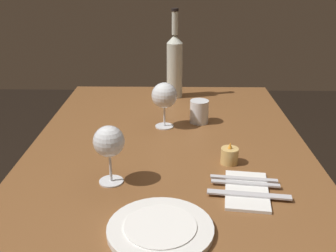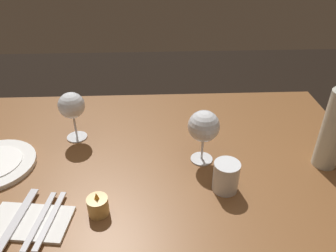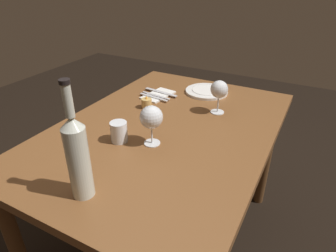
{
  "view_description": "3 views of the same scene",
  "coord_description": "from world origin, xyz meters",
  "px_view_note": "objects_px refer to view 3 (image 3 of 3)",
  "views": [
    {
      "loc": [
        1.19,
        0.02,
        1.29
      ],
      "look_at": [
        0.01,
        -0.0,
        0.81
      ],
      "focal_mm": 42.56,
      "sensor_mm": 36.0,
      "label": 1
    },
    {
      "loc": [
        -0.01,
        0.75,
        1.36
      ],
      "look_at": [
        -0.05,
        -0.05,
        0.84
      ],
      "focal_mm": 35.13,
      "sensor_mm": 36.0,
      "label": 2
    },
    {
      "loc": [
        -1.01,
        -0.55,
        1.37
      ],
      "look_at": [
        -0.08,
        -0.05,
        0.79
      ],
      "focal_mm": 31.55,
      "sensor_mm": 36.0,
      "label": 3
    }
  ],
  "objects_px": {
    "votive_candle": "(147,103)",
    "dinner_plate": "(207,91)",
    "water_tumbler": "(119,133)",
    "fork_outer": "(153,97)",
    "wine_glass_left": "(151,118)",
    "folded_napkin": "(158,95)",
    "table_knife": "(161,92)",
    "fork_inner": "(156,96)",
    "wine_bottle": "(78,155)",
    "wine_glass_right": "(219,90)"
  },
  "relations": [
    {
      "from": "votive_candle",
      "to": "folded_napkin",
      "type": "relative_size",
      "value": 0.33
    },
    {
      "from": "fork_inner",
      "to": "votive_candle",
      "type": "bearing_deg",
      "value": -169.32
    },
    {
      "from": "wine_bottle",
      "to": "fork_outer",
      "type": "bearing_deg",
      "value": 14.17
    },
    {
      "from": "wine_bottle",
      "to": "dinner_plate",
      "type": "xyz_separation_m",
      "value": [
        0.97,
        -0.03,
        -0.14
      ]
    },
    {
      "from": "water_tumbler",
      "to": "dinner_plate",
      "type": "bearing_deg",
      "value": -10.47
    },
    {
      "from": "wine_bottle",
      "to": "folded_napkin",
      "type": "distance_m",
      "value": 0.83
    },
    {
      "from": "water_tumbler",
      "to": "fork_outer",
      "type": "distance_m",
      "value": 0.45
    },
    {
      "from": "wine_bottle",
      "to": "folded_napkin",
      "type": "bearing_deg",
      "value": 13.32
    },
    {
      "from": "folded_napkin",
      "to": "fork_outer",
      "type": "xyz_separation_m",
      "value": [
        -0.05,
        0.0,
        0.01
      ]
    },
    {
      "from": "wine_glass_left",
      "to": "folded_napkin",
      "type": "height_order",
      "value": "wine_glass_left"
    },
    {
      "from": "water_tumbler",
      "to": "fork_outer",
      "type": "bearing_deg",
      "value": 12.55
    },
    {
      "from": "wine_bottle",
      "to": "water_tumbler",
      "type": "height_order",
      "value": "wine_bottle"
    },
    {
      "from": "wine_glass_right",
      "to": "fork_inner",
      "type": "relative_size",
      "value": 0.9
    },
    {
      "from": "wine_bottle",
      "to": "table_knife",
      "type": "bearing_deg",
      "value": 12.85
    },
    {
      "from": "wine_glass_left",
      "to": "water_tumbler",
      "type": "bearing_deg",
      "value": 109.64
    },
    {
      "from": "table_knife",
      "to": "wine_glass_right",
      "type": "bearing_deg",
      "value": -101.76
    },
    {
      "from": "wine_glass_left",
      "to": "votive_candle",
      "type": "bearing_deg",
      "value": 35.37
    },
    {
      "from": "fork_inner",
      "to": "fork_outer",
      "type": "height_order",
      "value": "same"
    },
    {
      "from": "wine_glass_right",
      "to": "dinner_plate",
      "type": "relative_size",
      "value": 0.69
    },
    {
      "from": "votive_candle",
      "to": "dinner_plate",
      "type": "xyz_separation_m",
      "value": [
        0.33,
        -0.19,
        -0.02
      ]
    },
    {
      "from": "wine_glass_left",
      "to": "fork_outer",
      "type": "bearing_deg",
      "value": 29.89
    },
    {
      "from": "fork_inner",
      "to": "fork_outer",
      "type": "xyz_separation_m",
      "value": [
        -0.02,
        0.0,
        0.0
      ]
    },
    {
      "from": "folded_napkin",
      "to": "wine_glass_right",
      "type": "bearing_deg",
      "value": -97.1
    },
    {
      "from": "fork_inner",
      "to": "folded_napkin",
      "type": "bearing_deg",
      "value": 0.0
    },
    {
      "from": "dinner_plate",
      "to": "table_knife",
      "type": "distance_m",
      "value": 0.26
    },
    {
      "from": "water_tumbler",
      "to": "folded_napkin",
      "type": "distance_m",
      "value": 0.5
    },
    {
      "from": "folded_napkin",
      "to": "fork_outer",
      "type": "height_order",
      "value": "fork_outer"
    },
    {
      "from": "votive_candle",
      "to": "fork_inner",
      "type": "relative_size",
      "value": 0.37
    },
    {
      "from": "wine_glass_right",
      "to": "table_knife",
      "type": "bearing_deg",
      "value": 78.24
    },
    {
      "from": "fork_outer",
      "to": "wine_glass_right",
      "type": "bearing_deg",
      "value": -89.14
    },
    {
      "from": "wine_bottle",
      "to": "water_tumbler",
      "type": "relative_size",
      "value": 4.46
    },
    {
      "from": "folded_napkin",
      "to": "wine_bottle",
      "type": "bearing_deg",
      "value": -166.68
    },
    {
      "from": "wine_glass_right",
      "to": "wine_bottle",
      "type": "relative_size",
      "value": 0.43
    },
    {
      "from": "wine_glass_right",
      "to": "dinner_plate",
      "type": "distance_m",
      "value": 0.28
    },
    {
      "from": "water_tumbler",
      "to": "wine_bottle",
      "type": "bearing_deg",
      "value": -163.6
    },
    {
      "from": "votive_candle",
      "to": "folded_napkin",
      "type": "bearing_deg",
      "value": 9.04
    },
    {
      "from": "fork_outer",
      "to": "votive_candle",
      "type": "bearing_deg",
      "value": -166.98
    },
    {
      "from": "wine_glass_left",
      "to": "fork_outer",
      "type": "relative_size",
      "value": 0.91
    },
    {
      "from": "fork_inner",
      "to": "wine_glass_left",
      "type": "bearing_deg",
      "value": -151.63
    },
    {
      "from": "water_tumbler",
      "to": "dinner_plate",
      "type": "distance_m",
      "value": 0.67
    },
    {
      "from": "dinner_plate",
      "to": "fork_inner",
      "type": "xyz_separation_m",
      "value": [
        -0.19,
        0.22,
        0.0
      ]
    },
    {
      "from": "votive_candle",
      "to": "dinner_plate",
      "type": "height_order",
      "value": "votive_candle"
    },
    {
      "from": "wine_glass_left",
      "to": "fork_inner",
      "type": "xyz_separation_m",
      "value": [
        0.42,
        0.22,
        -0.11
      ]
    },
    {
      "from": "dinner_plate",
      "to": "fork_outer",
      "type": "height_order",
      "value": "dinner_plate"
    },
    {
      "from": "votive_candle",
      "to": "dinner_plate",
      "type": "relative_size",
      "value": 0.28
    },
    {
      "from": "water_tumbler",
      "to": "folded_napkin",
      "type": "height_order",
      "value": "water_tumbler"
    },
    {
      "from": "water_tumbler",
      "to": "table_knife",
      "type": "bearing_deg",
      "value": 10.65
    },
    {
      "from": "water_tumbler",
      "to": "table_knife",
      "type": "height_order",
      "value": "water_tumbler"
    },
    {
      "from": "dinner_plate",
      "to": "folded_napkin",
      "type": "height_order",
      "value": "dinner_plate"
    },
    {
      "from": "wine_glass_left",
      "to": "table_knife",
      "type": "distance_m",
      "value": 0.53
    }
  ]
}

